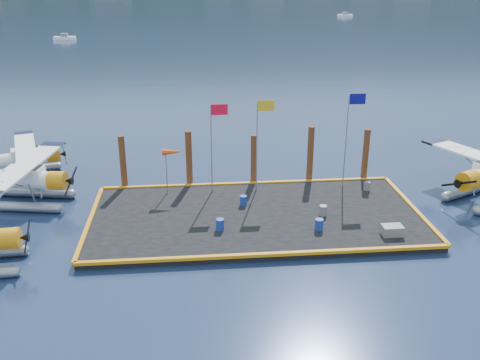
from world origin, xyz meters
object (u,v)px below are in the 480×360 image
(seaplane_c, at_px, (22,161))
(flagpole_blue, at_px, (350,127))
(flagpole_red, at_px, (214,135))
(drum_0, at_px, (243,200))
(drum_4, at_px, (367,186))
(piling_1, at_px, (189,160))
(drum_2, at_px, (323,211))
(seaplane_b, at_px, (20,182))
(flagpole_yellow, at_px, (260,132))
(drum_1, at_px, (319,225))
(crate, at_px, (392,230))
(drum_3, at_px, (220,224))
(windsock, at_px, (173,153))
(piling_0, at_px, (123,164))
(piling_2, at_px, (254,161))
(piling_4, at_px, (365,156))
(piling_3, at_px, (310,156))

(seaplane_c, bearing_deg, flagpole_blue, 61.36)
(seaplane_c, xyz_separation_m, flagpole_red, (13.87, -4.72, 3.03))
(drum_0, height_order, drum_4, drum_0)
(seaplane_c, bearing_deg, piling_1, 58.64)
(drum_2, height_order, flagpole_red, flagpole_red)
(seaplane_b, relative_size, piling_1, 2.40)
(flagpole_red, xyz_separation_m, flagpole_yellow, (3.00, 0.00, 0.12))
(seaplane_c, relative_size, piling_1, 2.09)
(drum_0, relative_size, flagpole_red, 0.10)
(flagpole_red, bearing_deg, drum_1, -47.76)
(flagpole_red, relative_size, flagpole_yellow, 0.97)
(drum_1, bearing_deg, seaplane_b, 161.12)
(drum_0, bearing_deg, seaplane_b, 170.46)
(drum_2, height_order, crate, drum_2)
(drum_1, bearing_deg, seaplane_c, 150.71)
(seaplane_b, relative_size, drum_2, 15.71)
(flagpole_red, xyz_separation_m, flagpole_blue, (8.99, -0.00, 0.29))
(seaplane_b, height_order, flagpole_yellow, flagpole_yellow)
(flagpole_red, bearing_deg, piling_1, 136.85)
(crate, bearing_deg, seaplane_b, 161.94)
(drum_0, height_order, drum_3, drum_3)
(drum_2, relative_size, windsock, 0.21)
(seaplane_b, relative_size, piling_0, 2.52)
(drum_4, relative_size, flagpole_red, 0.10)
(drum_4, height_order, windsock, windsock)
(seaplane_b, relative_size, crate, 8.76)
(piling_1, bearing_deg, piling_2, 0.00)
(flagpole_blue, bearing_deg, seaplane_c, 168.34)
(flagpole_blue, height_order, piling_0, flagpole_blue)
(seaplane_b, distance_m, drum_4, 22.95)
(flagpole_red, bearing_deg, flagpole_blue, -0.00)
(seaplane_c, height_order, piling_4, piling_4)
(windsock, distance_m, piling_0, 4.02)
(drum_1, distance_m, piling_4, 9.45)
(crate, height_order, piling_2, piling_2)
(seaplane_b, xyz_separation_m, seaplane_c, (-1.22, 4.70, -0.19))
(seaplane_b, relative_size, piling_3, 2.35)
(drum_1, xyz_separation_m, piling_1, (-7.38, 7.84, 1.36))
(drum_4, relative_size, crate, 0.50)
(crate, distance_m, piling_1, 14.46)
(flagpole_yellow, xyz_separation_m, flagpole_blue, (5.99, -0.00, 0.17))
(drum_1, height_order, flagpole_blue, flagpole_blue)
(drum_3, distance_m, crate, 9.78)
(piling_1, bearing_deg, crate, -37.94)
(piling_2, bearing_deg, piling_1, 180.00)
(drum_3, distance_m, flagpole_yellow, 7.46)
(drum_0, relative_size, crate, 0.54)
(piling_0, bearing_deg, drum_3, -49.66)
(flagpole_yellow, xyz_separation_m, piling_4, (7.80, 1.60, -2.51))
(piling_3, bearing_deg, piling_2, 180.00)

